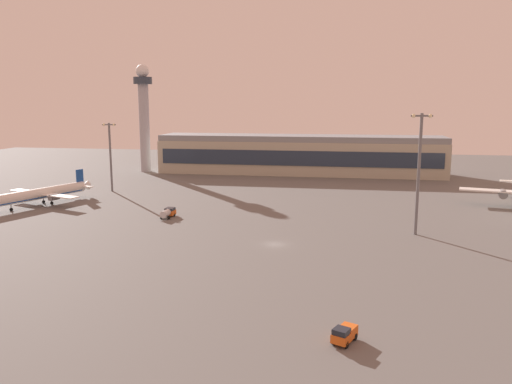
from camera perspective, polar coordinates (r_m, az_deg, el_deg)
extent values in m
plane|color=#605E5B|center=(109.26, 2.13, -5.93)|extent=(416.00, 416.00, 0.00)
cube|color=#B2AD99|center=(218.40, 4.95, 3.94)|extent=(120.12, 22.00, 14.00)
cube|color=#263347|center=(207.23, 4.68, 3.82)|extent=(115.32, 0.40, 6.16)
cube|color=gray|center=(217.69, 4.98, 6.09)|extent=(120.12, 19.80, 2.40)
cylinder|color=#A8A8B2|center=(228.08, -12.49, 7.04)|extent=(4.40, 4.40, 38.06)
cylinder|color=#2D3847|center=(228.02, -12.69, 12.19)|extent=(8.00, 8.00, 3.00)
sphere|color=silver|center=(228.22, -12.73, 13.20)|extent=(5.60, 5.60, 5.60)
cylinder|color=silver|center=(162.71, -23.15, -0.16)|extent=(13.69, 30.05, 3.25)
cone|color=silver|center=(172.97, -18.77, 0.68)|extent=(3.58, 3.26, 2.93)
cube|color=silver|center=(163.24, -22.91, -0.17)|extent=(26.90, 12.67, 0.30)
cube|color=silver|center=(171.90, -19.18, 0.66)|extent=(9.55, 5.18, 0.30)
cube|color=#19479E|center=(171.35, -19.29, 1.51)|extent=(1.19, 2.66, 5.57)
cylinder|color=slate|center=(159.65, -21.87, -0.54)|extent=(2.83, 3.54, 1.88)
cylinder|color=slate|center=(167.09, -23.87, -0.23)|extent=(2.83, 3.54, 1.88)
cube|color=#19479E|center=(162.86, -23.13, -0.47)|extent=(12.53, 27.63, 0.31)
cylinder|color=#333338|center=(157.40, -25.97, -1.25)|extent=(0.24, 0.24, 3.04)
cylinder|color=black|center=(157.68, -25.93, -1.79)|extent=(0.65, 1.00, 0.94)
cylinder|color=#333338|center=(162.75, -22.12, -0.63)|extent=(0.24, 0.24, 3.04)
cylinder|color=black|center=(163.02, -22.08, -1.16)|extent=(0.65, 1.00, 0.94)
cylinder|color=#333338|center=(165.71, -22.92, -0.51)|extent=(0.24, 0.24, 3.04)
cylinder|color=black|center=(165.98, -22.88, -1.02)|extent=(0.65, 1.00, 0.94)
cylinder|color=slate|center=(164.98, 26.14, -0.20)|extent=(3.37, 4.58, 2.52)
cube|color=#D85919|center=(66.59, 9.60, -15.96)|extent=(2.69, 2.74, 1.10)
cube|color=#1E232D|center=(66.20, 9.63, -15.26)|extent=(2.44, 2.45, 0.70)
cube|color=#D85919|center=(68.08, 10.31, -15.24)|extent=(2.75, 2.98, 1.40)
cylinder|color=black|center=(66.28, 10.17, -16.64)|extent=(0.65, 0.94, 0.90)
cylinder|color=black|center=(66.91, 8.79, -16.33)|extent=(0.65, 0.94, 0.90)
cylinder|color=black|center=(68.50, 11.14, -15.75)|extent=(0.65, 0.94, 0.90)
cylinder|color=black|center=(69.11, 9.80, -15.46)|extent=(0.65, 0.94, 0.90)
cube|color=#D85919|center=(137.25, -9.70, -2.30)|extent=(2.56, 3.12, 1.20)
cube|color=#1E232D|center=(137.06, -9.71, -1.91)|extent=(2.35, 2.75, 0.70)
cylinder|color=silver|center=(134.74, -10.14, -2.37)|extent=(2.02, 4.29, 1.80)
cylinder|color=black|center=(138.16, -10.02, -2.48)|extent=(0.35, 0.91, 0.90)
cylinder|color=black|center=(137.37, -9.22, -2.53)|extent=(0.35, 0.91, 0.90)
cylinder|color=black|center=(134.72, -10.66, -2.82)|extent=(0.35, 0.91, 0.90)
cylinder|color=black|center=(133.91, -9.83, -2.88)|extent=(0.35, 0.91, 0.90)
cylinder|color=slate|center=(120.23, 17.90, 1.84)|extent=(0.70, 0.70, 27.81)
cube|color=slate|center=(119.18, 18.24, 8.18)|extent=(4.80, 0.40, 0.40)
sphere|color=#F9EAB2|center=(118.94, 17.38, 8.22)|extent=(0.90, 0.90, 0.90)
sphere|color=#F9EAB2|center=(119.45, 19.10, 8.14)|extent=(0.90, 0.90, 0.90)
cylinder|color=slate|center=(179.38, -16.12, 3.78)|extent=(0.70, 0.70, 23.43)
cube|color=slate|center=(178.59, -16.29, 7.33)|extent=(4.80, 0.40, 0.40)
sphere|color=#F9EAB2|center=(179.38, -16.81, 7.31)|extent=(0.90, 0.90, 0.90)
sphere|color=#F9EAB2|center=(177.80, -15.77, 7.34)|extent=(0.90, 0.90, 0.90)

